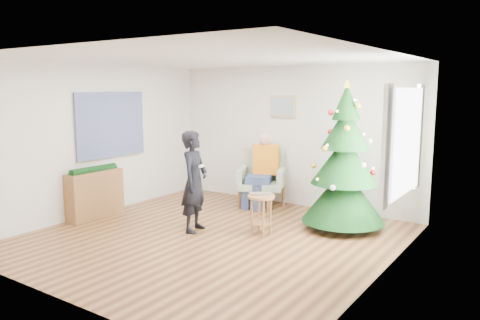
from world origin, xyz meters
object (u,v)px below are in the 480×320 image
Objects in this scene: christmas_tree at (345,163)px; stool at (261,215)px; standing_man at (194,181)px; armchair at (262,185)px; console at (95,194)px.

christmas_tree is 1.54m from stool.
armchair is at bearing -16.58° from standing_man.
christmas_tree is 1.50× the size of standing_man.
christmas_tree is 3.80× the size of stool.
armchair is 3.00m from console.
standing_man is (-0.04, -1.92, 0.39)m from armchair.
stool is 2.96m from console.
christmas_tree is at bearing 48.70° from stool.
stool is at bearing -83.10° from standing_man.
armchair is 1.96m from standing_man.
christmas_tree reaches higher than stool.
stool is at bearing -81.86° from armchair.
standing_man is 1.97m from console.
christmas_tree reaches higher than armchair.
console is at bearing -165.00° from stool.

